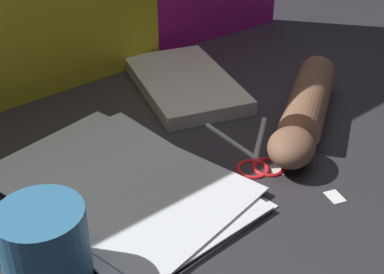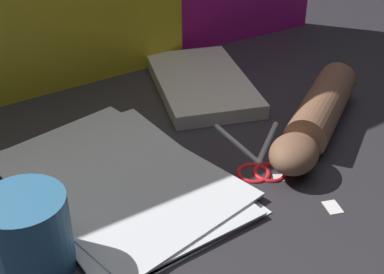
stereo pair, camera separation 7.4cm
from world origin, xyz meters
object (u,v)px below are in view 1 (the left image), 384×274
at_px(book_closed, 185,83).
at_px(mug, 45,248).
at_px(paper_stack, 124,185).
at_px(scissors, 255,155).
at_px(hand_forearm, 304,109).

height_order(book_closed, mug, mug).
bearing_deg(mug, paper_stack, 24.26).
height_order(scissors, mug, mug).
xyz_separation_m(hand_forearm, mug, (-0.48, 0.00, 0.02)).
height_order(book_closed, scissors, book_closed).
xyz_separation_m(paper_stack, hand_forearm, (0.31, -0.08, 0.03)).
bearing_deg(scissors, mug, 178.79).
bearing_deg(book_closed, hand_forearm, -80.86).
xyz_separation_m(book_closed, hand_forearm, (0.04, -0.24, 0.02)).
bearing_deg(hand_forearm, paper_stack, 165.89).
height_order(paper_stack, scissors, paper_stack).
bearing_deg(scissors, paper_stack, 156.35).
relative_size(paper_stack, hand_forearm, 1.16).
xyz_separation_m(paper_stack, book_closed, (0.28, 0.16, 0.01)).
relative_size(scissors, mug, 1.82).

